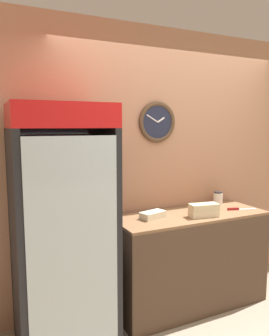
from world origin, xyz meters
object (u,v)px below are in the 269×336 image
object	(u,v)px
chefs_knife	(238,209)
sandwich_stack_middle	(204,207)
sandwich_stack_bottom	(204,213)
condiment_jar	(218,198)
sandwich_flat_left	(153,215)
beverage_cooler	(61,215)

from	to	relation	value
chefs_knife	sandwich_stack_middle	bearing A→B (deg)	-172.92
sandwich_stack_bottom	condiment_jar	size ratio (longest dim) A/B	2.02
sandwich_stack_bottom	condiment_jar	world-z (taller)	condiment_jar
sandwich_stack_bottom	chefs_knife	xyz separation A→B (m)	(0.47, 0.06, -0.02)
sandwich_stack_middle	sandwich_flat_left	xyz separation A→B (m)	(-0.45, 0.16, -0.06)
sandwich_flat_left	chefs_knife	size ratio (longest dim) A/B	0.85
chefs_knife	beverage_cooler	bearing A→B (deg)	177.20
beverage_cooler	sandwich_stack_middle	bearing A→B (deg)	-6.39
sandwich_flat_left	condiment_jar	bearing A→B (deg)	10.55
beverage_cooler	sandwich_stack_middle	distance (m)	1.30
sandwich_stack_bottom	sandwich_flat_left	size ratio (longest dim) A/B	1.09
beverage_cooler	sandwich_stack_middle	size ratio (longest dim) A/B	6.80
beverage_cooler	sandwich_flat_left	distance (m)	0.84
sandwich_stack_middle	condiment_jar	size ratio (longest dim) A/B	2.01
beverage_cooler	condiment_jar	size ratio (longest dim) A/B	13.69
sandwich_stack_bottom	chefs_knife	distance (m)	0.47
sandwich_flat_left	chefs_knife	world-z (taller)	sandwich_flat_left
sandwich_stack_middle	chefs_knife	xyz separation A→B (m)	(0.47, 0.06, -0.08)
sandwich_stack_middle	sandwich_flat_left	world-z (taller)	sandwich_stack_middle
beverage_cooler	sandwich_flat_left	size ratio (longest dim) A/B	7.39
sandwich_flat_left	condiment_jar	size ratio (longest dim) A/B	1.85
sandwich_stack_middle	sandwich_flat_left	bearing A→B (deg)	160.70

